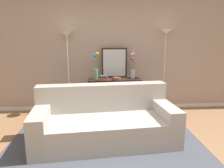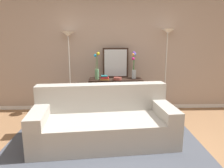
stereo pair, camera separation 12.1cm
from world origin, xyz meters
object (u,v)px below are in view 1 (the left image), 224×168
couch (105,122)px  vase_short_flowers (133,66)px  console_table (115,90)px  fruit_bowl (117,79)px  floor_lamp_right (165,47)px  floor_lamp_left (67,50)px  book_row_under_console (101,111)px  book_stack (104,78)px  wall_mirror (114,63)px  vase_tall_flowers (96,69)px

couch → vase_short_flowers: vase_short_flowers is taller
console_table → fruit_bowl: (0.04, -0.13, 0.27)m
floor_lamp_right → console_table: bearing=-174.2°
floor_lamp_left → book_row_under_console: (0.70, -0.11, -1.35)m
console_table → floor_lamp_left: size_ratio=0.64×
vase_short_flowers → book_row_under_console: 1.22m
console_table → book_row_under_console: console_table is taller
book_stack → floor_lamp_right: bearing=9.1°
floor_lamp_right → wall_mirror: floor_lamp_right is taller
vase_tall_flowers → floor_lamp_right: bearing=5.1°
couch → console_table: 1.31m
wall_mirror → vase_tall_flowers: bearing=-155.4°
couch → floor_lamp_left: 1.92m
vase_short_flowers → book_row_under_console: size_ratio=1.76×
couch → floor_lamp_right: size_ratio=1.24×
couch → book_row_under_console: size_ratio=6.84×
console_table → wall_mirror: bearing=88.3°
couch → wall_mirror: wall_mirror is taller
wall_mirror → vase_short_flowers: size_ratio=1.12×
book_stack → book_row_under_console: (-0.07, 0.10, -0.77)m
book_stack → book_row_under_console: 0.78m
fruit_bowl → floor_lamp_left: bearing=167.1°
wall_mirror → floor_lamp_left: bearing=-177.2°
floor_lamp_right → couch: bearing=-134.9°
wall_mirror → fruit_bowl: wall_mirror is taller
floor_lamp_right → floor_lamp_left: bearing=180.0°
wall_mirror → vase_tall_flowers: size_ratio=1.14×
couch → book_row_under_console: bearing=92.3°
wall_mirror → vase_tall_flowers: wall_mirror is taller
floor_lamp_right → fruit_bowl: size_ratio=10.61×
console_table → wall_mirror: 0.60m
vase_tall_flowers → book_row_under_console: 0.97m
console_table → book_row_under_console: bearing=-180.0°
floor_lamp_right → vase_tall_flowers: bearing=-174.9°
floor_lamp_right → vase_tall_flowers: 1.59m
fruit_bowl → book_stack: 0.27m
book_row_under_console → vase_tall_flowers: bearing=-166.5°
book_row_under_console → fruit_bowl: bearing=-20.2°
floor_lamp_right → wall_mirror: (-1.12, 0.05, -0.34)m
vase_short_flowers → couch: bearing=-116.6°
vase_tall_flowers → book_row_under_console: bearing=13.5°
vase_short_flowers → fruit_bowl: size_ratio=3.37×
wall_mirror → vase_tall_flowers: (-0.41, -0.19, -0.10)m
wall_mirror → book_stack: size_ratio=3.47×
console_table → wall_mirror: wall_mirror is taller
console_table → floor_lamp_right: 1.45m
fruit_bowl → floor_lamp_right: bearing=12.4°
wall_mirror → vase_short_flowers: bearing=-17.2°
vase_short_flowers → console_table: bearing=-174.1°
console_table → vase_tall_flowers: bearing=-176.7°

